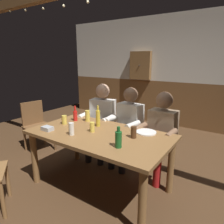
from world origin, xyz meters
TOP-DOWN VIEW (x-y plane):
  - ground_plane at (0.00, 0.00)m, footprint 7.67×7.67m
  - back_wall_upper at (0.00, 2.95)m, footprint 6.39×0.12m
  - back_wall_wainscot at (0.00, 2.95)m, footprint 6.39×0.12m
  - dining_table at (0.00, -0.16)m, footprint 1.73×0.95m
  - person_0 at (-0.51, 0.55)m, footprint 0.58×0.56m
  - person_1 at (-0.01, 0.55)m, footprint 0.54×0.53m
  - person_2 at (0.52, 0.54)m, footprint 0.52×0.53m
  - chair_empty_near_left at (-1.66, 0.12)m, footprint 0.51×0.51m
  - condiment_caddy at (-0.60, -0.45)m, footprint 0.14×0.10m
  - plate_0 at (0.47, 0.17)m, footprint 0.25×0.25m
  - bottle_0 at (0.42, -0.38)m, footprint 0.07×0.07m
  - bottle_1 at (-0.60, 0.05)m, footprint 0.06×0.06m
  - bottle_2 at (-0.17, 0.04)m, footprint 0.06×0.06m
  - pint_glass_0 at (-0.43, 0.13)m, footprint 0.07×0.07m
  - pint_glass_1 at (-0.61, -0.15)m, footprint 0.07×0.07m
  - pint_glass_2 at (0.42, -0.07)m, footprint 0.07×0.07m
  - pint_glass_3 at (-0.10, -0.18)m, footprint 0.06×0.06m
  - pint_glass_4 at (-0.23, -0.39)m, footprint 0.06×0.06m
  - wall_dart_cabinet at (-0.94, 2.82)m, footprint 0.56×0.15m

SIDE VIEW (x-z plane):
  - ground_plane at x=0.00m, z-range 0.00..0.00m
  - chair_empty_near_left at x=-1.66m, z-range 0.04..0.92m
  - back_wall_wainscot at x=0.00m, z-range 0.00..1.09m
  - dining_table at x=0.00m, z-range 0.27..1.02m
  - person_2 at x=0.52m, z-range 0.07..1.27m
  - person_1 at x=-0.01m, z-range 0.06..1.28m
  - person_0 at x=-0.51m, z-range 0.07..1.30m
  - plate_0 at x=0.47m, z-range 0.75..0.76m
  - condiment_caddy at x=-0.60m, z-range 0.75..0.80m
  - pint_glass_1 at x=-0.61m, z-range 0.75..0.87m
  - pint_glass_3 at x=-0.10m, z-range 0.75..0.87m
  - pint_glass_2 at x=0.42m, z-range 0.75..0.88m
  - pint_glass_4 at x=-0.23m, z-range 0.75..0.90m
  - pint_glass_0 at x=-0.43m, z-range 0.75..0.91m
  - bottle_1 at x=-0.60m, z-range 0.72..0.94m
  - bottle_0 at x=0.42m, z-range 0.73..0.95m
  - bottle_2 at x=-0.17m, z-range 0.72..1.01m
  - wall_dart_cabinet at x=-0.94m, z-range 1.11..1.81m
  - back_wall_upper at x=0.00m, z-range 1.09..2.64m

